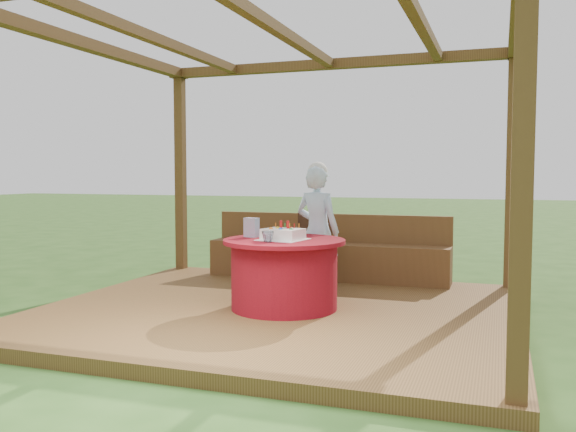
# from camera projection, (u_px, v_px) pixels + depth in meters

# --- Properties ---
(ground) EXTENTS (60.00, 60.00, 0.00)m
(ground) POSITION_uv_depth(u_px,v_px,m) (280.00, 319.00, 5.97)
(ground) COLOR #2B531B
(ground) RESTS_ON ground
(deck) EXTENTS (4.50, 4.00, 0.12)m
(deck) POSITION_uv_depth(u_px,v_px,m) (280.00, 313.00, 5.96)
(deck) COLOR brown
(deck) RESTS_ON ground
(pergola) EXTENTS (4.50, 4.00, 2.72)m
(pergola) POSITION_uv_depth(u_px,v_px,m) (279.00, 71.00, 5.80)
(pergola) COLOR brown
(pergola) RESTS_ON deck
(bench) EXTENTS (3.00, 0.42, 0.80)m
(bench) POSITION_uv_depth(u_px,v_px,m) (327.00, 258.00, 7.56)
(bench) COLOR brown
(bench) RESTS_ON deck
(table) EXTENTS (1.18, 1.18, 0.68)m
(table) POSITION_uv_depth(u_px,v_px,m) (284.00, 273.00, 5.88)
(table) COLOR maroon
(table) RESTS_ON deck
(chair) EXTENTS (0.45, 0.45, 0.85)m
(chair) POSITION_uv_depth(u_px,v_px,m) (314.00, 247.00, 6.97)
(chair) COLOR #341D10
(chair) RESTS_ON deck
(elderly_woman) EXTENTS (0.58, 0.45, 1.43)m
(elderly_woman) POSITION_uv_depth(u_px,v_px,m) (317.00, 229.00, 6.51)
(elderly_woman) COLOR #A2CCF0
(elderly_woman) RESTS_ON deck
(birthday_cake) EXTENTS (0.47, 0.47, 0.18)m
(birthday_cake) POSITION_uv_depth(u_px,v_px,m) (283.00, 234.00, 5.79)
(birthday_cake) COLOR white
(birthday_cake) RESTS_ON table
(gift_bag) EXTENTS (0.15, 0.11, 0.19)m
(gift_bag) POSITION_uv_depth(u_px,v_px,m) (252.00, 227.00, 6.04)
(gift_bag) COLOR #C780A8
(gift_bag) RESTS_ON table
(drinking_glass) EXTENTS (0.15, 0.15, 0.10)m
(drinking_glass) POSITION_uv_depth(u_px,v_px,m) (268.00, 237.00, 5.59)
(drinking_glass) COLOR white
(drinking_glass) RESTS_ON table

